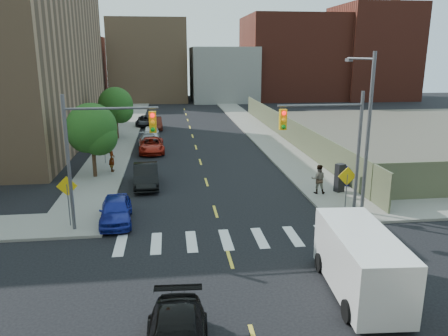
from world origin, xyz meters
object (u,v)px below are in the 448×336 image
object	(u,v)px
parked_car_grey	(145,121)
pedestrian_east	(318,179)
parked_car_maroon	(155,123)
pedestrian_west	(112,159)
parked_car_blue	(116,210)
parked_car_black	(146,175)
parked_car_white	(151,133)
mailbox	(344,176)
payphone	(340,178)
parked_car_red	(151,145)
parked_car_silver	(149,142)
cargo_van	(359,259)

from	to	relation	value
parked_car_grey	pedestrian_east	distance (m)	32.08
parked_car_maroon	pedestrian_west	world-z (taller)	pedestrian_west
parked_car_blue	parked_car_black	distance (m)	6.69
parked_car_white	mailbox	xyz separation A→B (m)	(13.67, -18.83, 0.12)
parked_car_maroon	mailbox	bearing A→B (deg)	-66.24
payphone	pedestrian_west	size ratio (longest dim) A/B	0.95
parked_car_blue	parked_car_red	xyz separation A→B (m)	(1.30, 17.21, -0.02)
parked_car_red	pedestrian_east	distance (m)	17.89
parked_car_white	parked_car_maroon	xyz separation A→B (m)	(0.27, 6.48, 0.02)
mailbox	parked_car_silver	bearing A→B (deg)	142.14
parked_car_blue	mailbox	bearing A→B (deg)	13.43
parked_car_grey	pedestrian_west	world-z (taller)	pedestrian_west
mailbox	pedestrian_west	xyz separation A→B (m)	(-16.12, 5.74, 0.29)
payphone	pedestrian_east	size ratio (longest dim) A/B	0.98
parked_car_blue	parked_car_maroon	distance (m)	29.94
parked_car_maroon	pedestrian_west	bearing A→B (deg)	-102.05
parked_car_silver	mailbox	xyz separation A→B (m)	(13.72, -14.24, 0.16)
parked_car_red	parked_car_silver	distance (m)	1.67
parked_car_grey	mailbox	distance (m)	31.76
cargo_van	pedestrian_west	world-z (taller)	cargo_van
parked_car_white	pedestrian_west	bearing A→B (deg)	-100.12
parked_car_blue	pedestrian_east	xyz separation A→B (m)	(12.37, 3.16, 0.39)
parked_car_grey	parked_car_blue	bearing A→B (deg)	-87.58
parked_car_black	parked_car_red	distance (m)	10.64
parked_car_black	parked_car_blue	bearing A→B (deg)	-104.37
cargo_van	pedestrian_east	distance (m)	11.71
mailbox	pedestrian_east	distance (m)	2.75
parked_car_black	cargo_van	size ratio (longest dim) A/B	0.84
parked_car_blue	cargo_van	bearing A→B (deg)	-43.64
parked_car_maroon	pedestrian_east	xyz separation A→B (m)	(11.07, -26.75, 0.36)
parked_car_silver	cargo_van	xyz separation A→B (m)	(9.03, -27.15, 0.64)
parked_car_red	parked_car_silver	world-z (taller)	parked_car_red
parked_car_black	parked_car_silver	distance (m)	12.28
parked_car_white	parked_car_red	bearing A→B (deg)	-87.05
pedestrian_west	parked_car_maroon	bearing A→B (deg)	-8.85
parked_car_maroon	parked_car_grey	bearing A→B (deg)	110.42
cargo_van	pedestrian_east	bearing A→B (deg)	82.44
pedestrian_west	cargo_van	bearing A→B (deg)	-149.44
cargo_van	payphone	xyz separation A→B (m)	(3.85, 11.64, -0.24)
mailbox	payphone	distance (m)	1.54
parked_car_red	cargo_van	world-z (taller)	cargo_van
parked_car_blue	pedestrian_east	bearing A→B (deg)	10.38
parked_car_black	parked_car_white	bearing A→B (deg)	87.75
parked_car_red	parked_car_grey	size ratio (longest dim) A/B	1.06
pedestrian_west	pedestrian_east	xyz separation A→B (m)	(13.79, -7.18, -0.03)
cargo_van	mailbox	world-z (taller)	cargo_van
payphone	pedestrian_east	bearing A→B (deg)	167.14
cargo_van	pedestrian_west	distance (m)	21.88
parked_car_black	parked_car_maroon	size ratio (longest dim) A/B	1.05
mailbox	parked_car_blue	bearing A→B (deg)	-154.42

